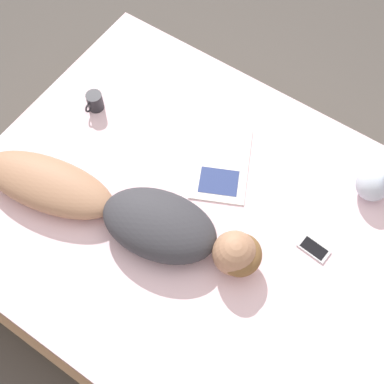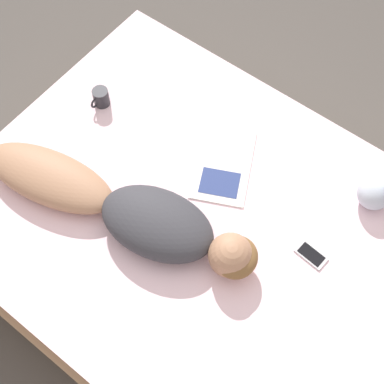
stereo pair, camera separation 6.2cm
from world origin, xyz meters
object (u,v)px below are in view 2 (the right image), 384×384
object	(u,v)px
open_magazine	(223,165)
cell_phone	(311,255)
person	(127,211)
coffee_mug	(101,97)

from	to	relation	value
open_magazine	cell_phone	bearing A→B (deg)	50.78
person	cell_phone	xyz separation A→B (m)	(-0.35, 0.75, -0.08)
open_magazine	coffee_mug	bearing A→B (deg)	-109.46
person	coffee_mug	size ratio (longest dim) A/B	11.99
coffee_mug	cell_phone	distance (m)	1.29
person	cell_phone	bearing A→B (deg)	103.22
cell_phone	open_magazine	bearing A→B (deg)	-98.22
open_magazine	cell_phone	size ratio (longest dim) A/B	3.43
cell_phone	coffee_mug	bearing A→B (deg)	-87.39
open_magazine	coffee_mug	distance (m)	0.72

